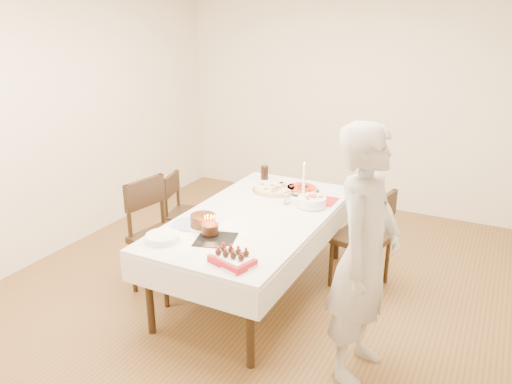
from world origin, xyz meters
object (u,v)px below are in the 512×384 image
at_px(pizza_white, 275,189).
at_px(cola_glass, 265,173).
at_px(pizza_pepperoni, 301,189).
at_px(chair_left_savory, 189,214).
at_px(strawberry_box, 232,259).
at_px(chair_right_savory, 361,238).
at_px(birthday_cake, 210,225).
at_px(pasta_bowl, 312,201).
at_px(person, 364,256).
at_px(taper_candle, 304,183).
at_px(dining_table, 256,253).
at_px(layer_cake, 203,221).
at_px(chair_left_dessert, 165,238).

relative_size(pizza_white, cola_glass, 3.23).
bearing_deg(pizza_pepperoni, chair_left_savory, -162.27).
distance_m(cola_glass, strawberry_box, 1.87).
xyz_separation_m(chair_right_savory, strawberry_box, (-0.53, -1.40, 0.32)).
distance_m(chair_right_savory, birthday_cake, 1.46).
distance_m(chair_right_savory, chair_left_savory, 1.77).
xyz_separation_m(pasta_bowl, strawberry_box, (-0.10, -1.26, -0.01)).
bearing_deg(person, taper_candle, 45.03).
height_order(dining_table, chair_right_savory, chair_right_savory).
height_order(pizza_white, strawberry_box, strawberry_box).
bearing_deg(pizza_pepperoni, layer_cake, -108.23).
relative_size(pasta_bowl, cola_glass, 1.80).
distance_m(chair_left_dessert, pizza_pepperoni, 1.40).
relative_size(chair_left_savory, strawberry_box, 2.83).
height_order(pizza_pepperoni, cola_glass, cola_glass).
distance_m(chair_left_savory, pasta_bowl, 1.38).
bearing_deg(taper_candle, chair_right_savory, 13.83).
xyz_separation_m(person, pizza_pepperoni, (-0.99, 1.33, -0.12)).
height_order(person, strawberry_box, person).
height_order(pasta_bowl, birthday_cake, birthday_cake).
relative_size(dining_table, layer_cake, 8.21).
bearing_deg(dining_table, cola_glass, 111.94).
xyz_separation_m(person, layer_cake, (-1.37, 0.17, -0.09)).
bearing_deg(strawberry_box, chair_right_savory, 69.27).
relative_size(taper_candle, layer_cake, 1.56).
height_order(pizza_pepperoni, layer_cake, layer_cake).
bearing_deg(pasta_bowl, pizza_white, 153.75).
xyz_separation_m(pizza_pepperoni, birthday_cake, (-0.25, -1.26, 0.06)).
relative_size(chair_right_savory, chair_left_dessert, 0.92).
relative_size(dining_table, person, 1.20).
relative_size(pizza_pepperoni, strawberry_box, 1.14).
bearing_deg(person, cola_glass, 49.72).
relative_size(chair_right_savory, strawberry_box, 3.13).
bearing_deg(dining_table, chair_left_savory, 158.60).
bearing_deg(chair_left_savory, person, 140.30).
height_order(chair_left_dessert, birthday_cake, chair_left_dessert).
bearing_deg(layer_cake, dining_table, 58.96).
bearing_deg(pizza_white, taper_candle, -29.92).
bearing_deg(layer_cake, strawberry_box, -39.90).
xyz_separation_m(dining_table, pizza_white, (-0.11, 0.62, 0.40)).
bearing_deg(chair_right_savory, pasta_bowl, -151.14).
xyz_separation_m(pizza_white, birthday_cake, (-0.02, -1.16, 0.06)).
xyz_separation_m(chair_left_dessert, birthday_cake, (0.60, -0.19, 0.32)).
relative_size(taper_candle, cola_glass, 2.86).
height_order(chair_left_dessert, taper_candle, taper_candle).
distance_m(chair_left_savory, layer_cake, 1.14).
xyz_separation_m(chair_left_dessert, person, (1.84, -0.26, 0.38)).
distance_m(person, strawberry_box, 0.89).
xyz_separation_m(chair_left_dessert, taper_candle, (1.00, 0.75, 0.44)).
relative_size(dining_table, pasta_bowl, 8.40).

